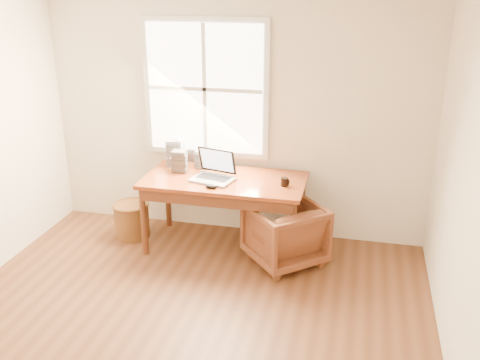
% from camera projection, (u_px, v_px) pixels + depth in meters
% --- Properties ---
extents(room_shell, '(4.04, 4.54, 2.64)m').
position_uv_depth(room_shell, '(159.00, 183.00, 3.60)').
color(room_shell, brown).
rests_on(room_shell, ground).
extents(desk, '(1.60, 0.80, 0.04)m').
position_uv_depth(desk, '(225.00, 180.00, 5.29)').
color(desk, brown).
rests_on(desk, room_shell).
extents(armchair, '(0.93, 0.93, 0.61)m').
position_uv_depth(armchair, '(285.00, 233.00, 5.15)').
color(armchair, brown).
rests_on(armchair, room_shell).
extents(wicker_stool, '(0.38, 0.38, 0.36)m').
position_uv_depth(wicker_stool, '(132.00, 220.00, 5.71)').
color(wicker_stool, brown).
rests_on(wicker_stool, room_shell).
extents(laptop, '(0.53, 0.54, 0.32)m').
position_uv_depth(laptop, '(212.00, 165.00, 5.17)').
color(laptop, '#A3A6AA').
rests_on(laptop, desk).
extents(mouse, '(0.12, 0.08, 0.04)m').
position_uv_depth(mouse, '(211.00, 186.00, 5.04)').
color(mouse, black).
rests_on(mouse, desk).
extents(coffee_mug, '(0.09, 0.09, 0.08)m').
position_uv_depth(coffee_mug, '(284.00, 182.00, 5.08)').
color(coffee_mug, black).
rests_on(coffee_mug, desk).
extents(cd_stack_a, '(0.14, 0.13, 0.27)m').
position_uv_depth(cd_stack_a, '(178.00, 152.00, 5.64)').
color(cd_stack_a, silver).
rests_on(cd_stack_a, desk).
extents(cd_stack_b, '(0.16, 0.14, 0.22)m').
position_uv_depth(cd_stack_b, '(180.00, 161.00, 5.44)').
color(cd_stack_b, '#232327').
rests_on(cd_stack_b, desk).
extents(cd_stack_c, '(0.16, 0.15, 0.28)m').
position_uv_depth(cd_stack_c, '(172.00, 153.00, 5.59)').
color(cd_stack_c, '#92949E').
rests_on(cd_stack_c, desk).
extents(cd_stack_d, '(0.15, 0.13, 0.18)m').
position_uv_depth(cd_stack_d, '(203.00, 159.00, 5.56)').
color(cd_stack_d, '#ADB1B9').
rests_on(cd_stack_d, desk).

